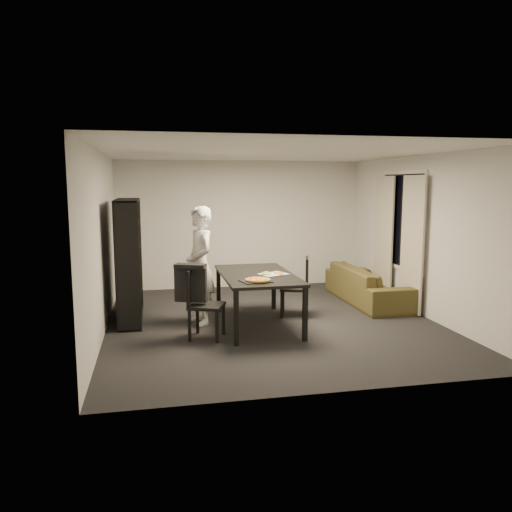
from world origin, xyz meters
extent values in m
cube|color=black|center=(0.00, 0.00, 0.00)|extent=(5.00, 5.50, 0.01)
cube|color=white|center=(0.00, 0.00, 2.60)|extent=(5.00, 5.50, 0.01)
cube|color=silver|center=(0.00, 2.75, 1.30)|extent=(5.00, 0.01, 2.60)
cube|color=silver|center=(0.00, -2.75, 1.30)|extent=(5.00, 0.01, 2.60)
cube|color=silver|center=(-2.50, 0.00, 1.30)|extent=(0.01, 5.50, 2.60)
cube|color=silver|center=(2.50, 0.00, 1.30)|extent=(0.01, 5.50, 2.60)
cube|color=black|center=(2.48, 0.60, 1.50)|extent=(0.02, 1.40, 1.60)
cube|color=white|center=(2.48, 0.60, 1.50)|extent=(0.03, 1.52, 1.72)
cube|color=#BCB5A0|center=(2.40, 0.08, 1.15)|extent=(0.03, 0.70, 2.25)
cube|color=#BCB5A0|center=(2.40, 1.12, 1.15)|extent=(0.03, 0.70, 2.25)
cube|color=black|center=(-2.16, 0.60, 0.95)|extent=(0.35, 1.50, 1.90)
cube|color=black|center=(-0.26, -0.15, 0.77)|extent=(1.06, 1.90, 0.04)
cube|color=black|center=(-0.73, -1.05, 0.38)|extent=(0.06, 0.06, 0.75)
cube|color=black|center=(0.22, -1.05, 0.38)|extent=(0.06, 0.06, 0.75)
cube|color=black|center=(-0.73, 0.75, 0.38)|extent=(0.06, 0.06, 0.75)
cube|color=black|center=(0.22, 0.75, 0.38)|extent=(0.06, 0.06, 0.75)
cube|color=black|center=(-1.08, -0.64, 0.46)|extent=(0.58, 0.58, 0.04)
cube|color=black|center=(-1.27, -0.57, 0.72)|extent=(0.20, 0.43, 0.48)
cube|color=black|center=(-1.27, -0.57, 0.94)|extent=(0.19, 0.41, 0.05)
cube|color=black|center=(-0.97, -0.89, 0.22)|extent=(0.04, 0.04, 0.44)
cube|color=black|center=(-0.83, -0.53, 0.22)|extent=(0.04, 0.04, 0.44)
cube|color=black|center=(-1.33, -0.75, 0.22)|extent=(0.04, 0.04, 0.44)
cube|color=black|center=(-1.19, -0.39, 0.22)|extent=(0.04, 0.04, 0.44)
cube|color=black|center=(0.44, 0.27, 0.46)|extent=(0.56, 0.56, 0.04)
cube|color=black|center=(0.64, 0.21, 0.72)|extent=(0.17, 0.44, 0.48)
cube|color=black|center=(0.64, 0.21, 0.94)|extent=(0.16, 0.42, 0.05)
cube|color=black|center=(0.32, 0.51, 0.22)|extent=(0.04, 0.04, 0.44)
cube|color=black|center=(0.21, 0.14, 0.22)|extent=(0.04, 0.04, 0.44)
cube|color=black|center=(0.68, 0.39, 0.22)|extent=(0.04, 0.04, 0.44)
cube|color=black|center=(0.57, 0.03, 0.22)|extent=(0.04, 0.04, 0.44)
cube|color=black|center=(-1.29, -0.56, 0.75)|extent=(0.45, 0.24, 0.48)
cube|color=black|center=(-1.29, -0.56, 1.02)|extent=(0.47, 0.33, 0.05)
imported|color=silver|center=(-1.09, 0.13, 0.90)|extent=(0.59, 0.75, 1.80)
cube|color=black|center=(-0.40, -0.73, 0.80)|extent=(0.46, 0.39, 0.01)
cylinder|color=olive|center=(-0.37, -0.75, 0.82)|extent=(0.35, 0.35, 0.02)
cylinder|color=#C38632|center=(-0.37, -0.75, 0.83)|extent=(0.31, 0.31, 0.01)
cube|color=silver|center=(-0.03, -0.25, 0.80)|extent=(0.49, 0.43, 0.01)
imported|color=#3D3818|center=(2.02, 0.88, 0.32)|extent=(0.86, 2.21, 0.65)
camera|label=1|loc=(-1.78, -7.38, 2.14)|focal=35.00mm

